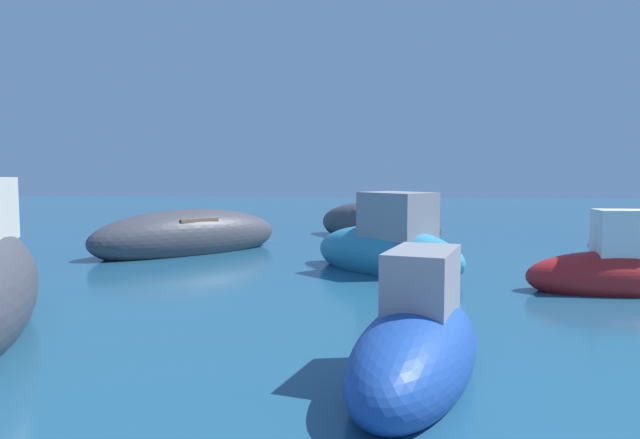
% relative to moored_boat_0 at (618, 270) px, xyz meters
% --- Properties ---
extents(moored_boat_0, '(3.01, 1.04, 1.62)m').
position_rel_moored_boat_0_xyz_m(moored_boat_0, '(0.00, 0.00, 0.00)').
color(moored_boat_0, '#B21E1E').
rests_on(moored_boat_0, ground).
extents(moored_boat_1, '(4.70, 4.80, 1.43)m').
position_rel_moored_boat_0_xyz_m(moored_boat_1, '(-8.86, 4.11, 0.02)').
color(moored_boat_1, '#3F3F47').
rests_on(moored_boat_1, ground).
extents(moored_boat_3, '(1.89, 3.26, 1.51)m').
position_rel_moored_boat_0_xyz_m(moored_boat_3, '(-3.73, -4.59, -0.02)').
color(moored_boat_3, '#1E479E').
rests_on(moored_boat_3, ground).
extents(moored_boat_7, '(4.50, 4.31, 1.44)m').
position_rel_moored_boat_0_xyz_m(moored_boat_7, '(-4.06, 7.65, 0.02)').
color(moored_boat_7, '#3F3F47').
rests_on(moored_boat_7, ground).
extents(moored_boat_9, '(3.69, 3.55, 1.91)m').
position_rel_moored_boat_0_xyz_m(moored_boat_9, '(-3.87, 1.71, 0.10)').
color(moored_boat_9, teal).
rests_on(moored_boat_9, ground).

